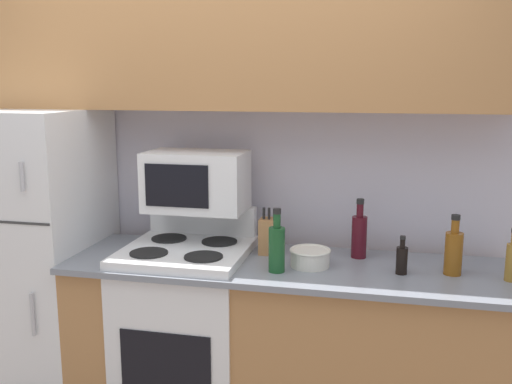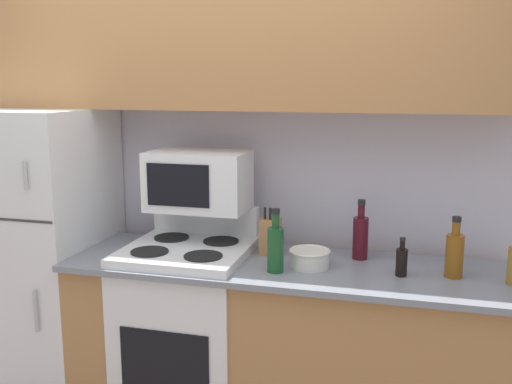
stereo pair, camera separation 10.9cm
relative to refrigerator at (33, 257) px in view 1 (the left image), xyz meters
name	(u,v)px [view 1 (the left image)]	position (x,y,z in m)	size (l,w,h in m)	color
wall_back	(238,172)	(1.08, 0.39, 0.46)	(8.00, 0.05, 2.55)	silver
lower_cabinets	(286,348)	(1.44, -0.04, -0.36)	(2.16, 0.65, 0.90)	#B27A47
refrigerator	(33,257)	(0.00, 0.00, 0.00)	(0.72, 0.73, 1.63)	white
upper_cabinets	(227,51)	(1.08, 0.19, 1.11)	(2.88, 0.33, 0.59)	#B27A47
stove	(188,332)	(0.92, -0.05, -0.33)	(0.62, 0.64, 1.11)	white
microwave	(196,181)	(0.93, 0.09, 0.45)	(0.51, 0.32, 0.31)	white
knife_block	(269,236)	(1.32, 0.08, 0.18)	(0.10, 0.10, 0.24)	#B27A47
bowl	(310,257)	(1.55, -0.08, 0.13)	(0.20, 0.20, 0.09)	silver
bottle_soy_sauce	(402,259)	(1.98, -0.10, 0.16)	(0.05, 0.05, 0.18)	black
bottle_whiskey	(454,251)	(2.21, -0.05, 0.20)	(0.08, 0.08, 0.28)	brown
bottle_vinegar	(512,260)	(2.45, -0.09, 0.18)	(0.06, 0.06, 0.24)	olive
bottle_wine_red	(359,235)	(1.77, 0.12, 0.21)	(0.08, 0.08, 0.30)	#470F19
bottle_wine_green	(277,247)	(1.41, -0.19, 0.21)	(0.08, 0.08, 0.30)	#194C23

